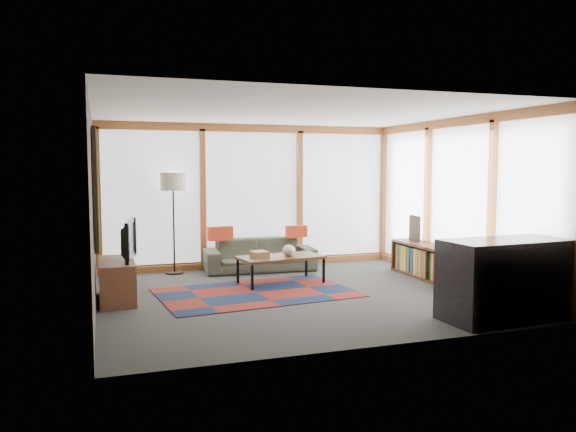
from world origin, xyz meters
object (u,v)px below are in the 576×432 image
object	(u,v)px
bookshelf	(436,264)
bar_counter	(505,280)
floor_lamp	(174,223)
coffee_table	(281,270)
sofa	(260,255)
television	(123,240)
tv_console	(117,280)

from	to	relation	value
bookshelf	bar_counter	size ratio (longest dim) A/B	1.45
floor_lamp	coffee_table	size ratio (longest dim) A/B	1.33
sofa	bar_counter	world-z (taller)	bar_counter
sofa	bookshelf	size ratio (longest dim) A/B	0.87
coffee_table	television	size ratio (longest dim) A/B	1.37
tv_console	bar_counter	world-z (taller)	bar_counter
sofa	coffee_table	world-z (taller)	sofa
sofa	bookshelf	distance (m)	3.03
floor_lamp	bar_counter	world-z (taller)	floor_lamp
floor_lamp	bookshelf	xyz separation A→B (m)	(3.90, -2.00, -0.59)
coffee_table	tv_console	size ratio (longest dim) A/B	1.18
sofa	floor_lamp	distance (m)	1.59
sofa	floor_lamp	world-z (taller)	floor_lamp
bookshelf	bar_counter	bearing A→B (deg)	-103.02
sofa	television	distance (m)	2.84
coffee_table	bar_counter	xyz separation A→B (m)	(1.91, -2.84, 0.27)
television	tv_console	bearing A→B (deg)	118.08
sofa	coffee_table	distance (m)	1.17
sofa	floor_lamp	bearing A→B (deg)	175.62
coffee_table	television	world-z (taller)	television
floor_lamp	bookshelf	world-z (taller)	floor_lamp
coffee_table	floor_lamp	bearing A→B (deg)	137.22
coffee_table	sofa	bearing A→B (deg)	90.75
sofa	television	bearing A→B (deg)	-144.34
coffee_table	bookshelf	world-z (taller)	bookshelf
bookshelf	television	distance (m)	4.84
tv_console	television	xyz separation A→B (m)	(0.10, 0.03, 0.55)
bookshelf	tv_console	size ratio (longest dim) A/B	2.00
television	coffee_table	bearing A→B (deg)	-72.97
sofa	tv_console	size ratio (longest dim) A/B	1.74
television	floor_lamp	bearing A→B (deg)	-18.48
floor_lamp	tv_console	xyz separation A→B (m)	(-1.00, -1.72, -0.59)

